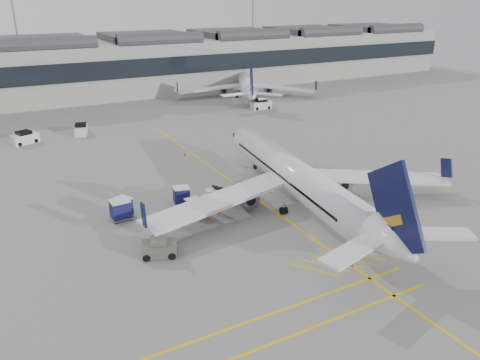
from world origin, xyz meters
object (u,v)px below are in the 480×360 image
baggage_cart_a (181,195)px  ramp_agent_a (207,209)px  ramp_agent_b (218,206)px  airliner_main (298,178)px  belt_loader (218,196)px  pushback_tug (159,248)px

baggage_cart_a → ramp_agent_a: ramp_agent_a is taller
ramp_agent_a → ramp_agent_b: 1.47m
baggage_cart_a → ramp_agent_a: 4.57m
airliner_main → belt_loader: bearing=153.0°
pushback_tug → belt_loader: bearing=61.1°
airliner_main → baggage_cart_a: (-10.38, 5.83, -1.87)m
pushback_tug → ramp_agent_b: bearing=53.3°
airliner_main → baggage_cart_a: size_ratio=18.55×
belt_loader → ramp_agent_a: size_ratio=2.19×
airliner_main → pushback_tug: airliner_main is taller
airliner_main → belt_loader: airliner_main is taller
belt_loader → ramp_agent_b: belt_loader is taller
baggage_cart_a → ramp_agent_b: size_ratio=1.21×
airliner_main → ramp_agent_b: bearing=175.0°
ramp_agent_a → pushback_tug: ramp_agent_a is taller
ramp_agent_b → belt_loader: bearing=-132.4°
ramp_agent_b → ramp_agent_a: bearing=4.4°
belt_loader → baggage_cart_a: 3.83m
airliner_main → baggage_cart_a: airliner_main is taller
airliner_main → pushback_tug: bearing=-161.3°
belt_loader → pushback_tug: size_ratio=1.29×
airliner_main → ramp_agent_a: bearing=179.7°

